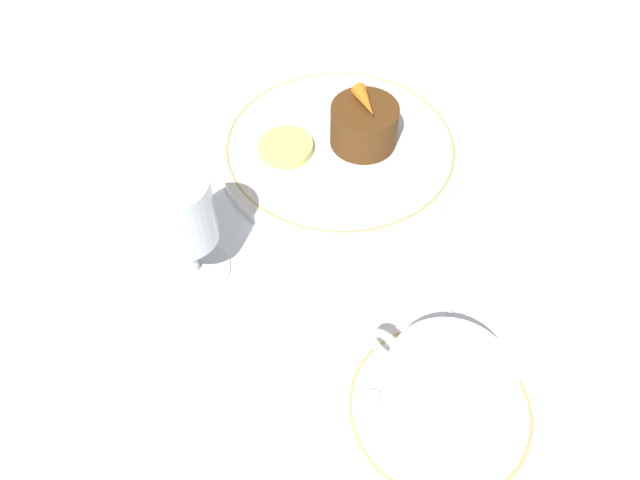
{
  "coord_description": "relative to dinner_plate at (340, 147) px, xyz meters",
  "views": [
    {
      "loc": [
        -0.32,
        0.38,
        0.5
      ],
      "look_at": [
        -0.09,
        0.11,
        0.04
      ],
      "focal_mm": 35.0,
      "sensor_mm": 36.0,
      "label": 1
    }
  ],
  "objects": [
    {
      "name": "fork",
      "position": [
        -0.18,
        0.01,
        -0.01
      ],
      "size": [
        0.06,
        0.19,
        0.01
      ],
      "color": "silver",
      "rests_on": "ground_plane"
    },
    {
      "name": "spoon",
      "position": [
        -0.22,
        0.18,
        0.0
      ],
      "size": [
        0.02,
        0.13,
        0.0
      ],
      "color": "silver",
      "rests_on": "saucer"
    },
    {
      "name": "wine_glass",
      "position": [
        -0.0,
        0.22,
        0.07
      ],
      "size": [
        0.07,
        0.07,
        0.12
      ],
      "color": "silver",
      "rests_on": "ground_plane"
    },
    {
      "name": "saucer",
      "position": [
        -0.26,
        0.18,
        -0.0
      ],
      "size": [
        0.16,
        0.16,
        0.01
      ],
      "color": "white",
      "rests_on": "ground_plane"
    },
    {
      "name": "ground_plane",
      "position": [
        -0.0,
        0.02,
        -0.01
      ],
      "size": [
        3.0,
        3.0,
        0.0
      ],
      "primitive_type": "plane",
      "color": "white"
    },
    {
      "name": "pineapple_slice",
      "position": [
        0.04,
        0.05,
        0.01
      ],
      "size": [
        0.06,
        0.06,
        0.01
      ],
      "color": "#EFE075",
      "rests_on": "dinner_plate"
    },
    {
      "name": "carrot_garnish",
      "position": [
        -0.02,
        -0.02,
        0.06
      ],
      "size": [
        0.05,
        0.04,
        0.02
      ],
      "color": "orange",
      "rests_on": "dessert_cake"
    },
    {
      "name": "coffee_cup",
      "position": [
        -0.26,
        0.18,
        0.03
      ],
      "size": [
        0.13,
        0.1,
        0.06
      ],
      "color": "white",
      "rests_on": "saucer"
    },
    {
      "name": "dinner_plate",
      "position": [
        0.0,
        0.0,
        0.0
      ],
      "size": [
        0.28,
        0.28,
        0.01
      ],
      "color": "white",
      "rests_on": "ground_plane"
    },
    {
      "name": "dessert_cake",
      "position": [
        -0.02,
        -0.02,
        0.03
      ],
      "size": [
        0.07,
        0.07,
        0.05
      ],
      "color": "#563314",
      "rests_on": "dinner_plate"
    }
  ]
}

